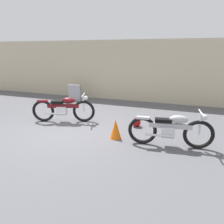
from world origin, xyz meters
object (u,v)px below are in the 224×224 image
motorcycle_silver (171,129)px  traffic_cone (116,129)px  motorcycle_maroon (64,109)px  stone_marker (75,92)px  helmet (136,122)px

motorcycle_silver → traffic_cone: bearing=171.9°
motorcycle_maroon → motorcycle_silver: 3.69m
stone_marker → helmet: size_ratio=2.71×
helmet → motorcycle_silver: (1.13, -1.11, 0.32)m
motorcycle_maroon → traffic_cone: bearing=-37.5°
stone_marker → motorcycle_silver: size_ratio=0.37×
motorcycle_maroon → helmet: bearing=-10.2°
helmet → traffic_cone: 1.15m
motorcycle_maroon → stone_marker: bearing=94.5°
traffic_cone → motorcycle_maroon: 2.26m
stone_marker → motorcycle_maroon: bearing=-67.4°
helmet → motorcycle_maroon: 2.52m
stone_marker → traffic_cone: 5.00m
motorcycle_silver → stone_marker: bearing=135.0°
motorcycle_maroon → motorcycle_silver: size_ratio=0.98×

